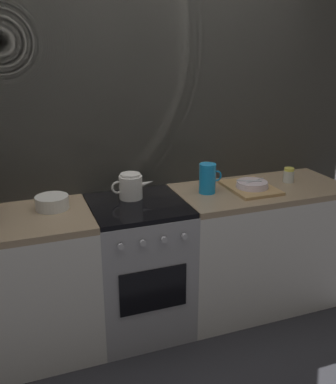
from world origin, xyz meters
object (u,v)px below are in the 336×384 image
(kettle, at_px, (131,186))
(spice_jar, at_px, (289,175))
(stove_unit, at_px, (139,267))
(pitcher, at_px, (208,178))
(dish_pile, at_px, (251,186))
(mixing_bowl, at_px, (52,202))

(kettle, height_order, spice_jar, kettle)
(stove_unit, xyz_separation_m, kettle, (-0.01, 0.11, 0.53))
(stove_unit, xyz_separation_m, pitcher, (0.50, 0.03, 0.55))
(stove_unit, distance_m, dish_pile, 0.94)
(dish_pile, xyz_separation_m, spice_jar, (0.34, 0.05, 0.03))
(kettle, bearing_deg, mixing_bowl, -178.31)
(pitcher, height_order, dish_pile, pitcher)
(pitcher, relative_size, spice_jar, 1.90)
(pitcher, distance_m, dish_pile, 0.32)
(stove_unit, xyz_separation_m, mixing_bowl, (-0.51, 0.09, 0.49))
(pitcher, bearing_deg, stove_unit, -176.13)
(kettle, relative_size, spice_jar, 2.71)
(mixing_bowl, height_order, dish_pile, mixing_bowl)
(pitcher, bearing_deg, mixing_bowl, 176.74)
(mixing_bowl, relative_size, spice_jar, 1.90)
(dish_pile, bearing_deg, kettle, 171.84)
(stove_unit, height_order, kettle, kettle)
(dish_pile, relative_size, spice_jar, 3.81)
(mixing_bowl, distance_m, pitcher, 1.01)
(stove_unit, distance_m, kettle, 0.54)
(stove_unit, bearing_deg, mixing_bowl, 169.88)
(mixing_bowl, bearing_deg, pitcher, -3.26)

